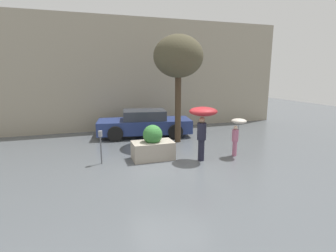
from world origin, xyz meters
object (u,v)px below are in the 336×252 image
object	(u,v)px
parked_car_near	(145,124)
parking_meter	(101,140)
street_tree	(178,58)
person_adult	(203,118)
person_child	(237,129)
planter_box	(153,146)

from	to	relation	value
parked_car_near	parking_meter	bearing A→B (deg)	155.39
parking_meter	street_tree	bearing A→B (deg)	29.04
person_adult	street_tree	distance (m)	3.43
street_tree	parking_meter	xyz separation A→B (m)	(-3.54, -1.96, -2.89)
person_adult	person_child	bearing A→B (deg)	-49.19
person_child	parking_meter	size ratio (longest dim) A/B	1.23
planter_box	street_tree	size ratio (longest dim) A/B	0.32
planter_box	person_adult	world-z (taller)	person_adult
parked_car_near	person_child	bearing A→B (deg)	-139.44
planter_box	street_tree	bearing A→B (deg)	49.54
person_child	parked_car_near	world-z (taller)	person_child
person_child	street_tree	world-z (taller)	street_tree
planter_box	parked_car_near	size ratio (longest dim) A/B	0.31
person_adult	parking_meter	world-z (taller)	person_adult
planter_box	parked_car_near	world-z (taller)	parked_car_near
person_adult	parking_meter	size ratio (longest dim) A/B	1.64
person_adult	parked_car_near	distance (m)	4.43
parking_meter	planter_box	bearing A→B (deg)	-1.26
street_tree	planter_box	bearing A→B (deg)	-130.46
parked_car_near	parking_meter	world-z (taller)	parked_car_near
person_child	street_tree	distance (m)	4.03
person_child	street_tree	bearing A→B (deg)	156.81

